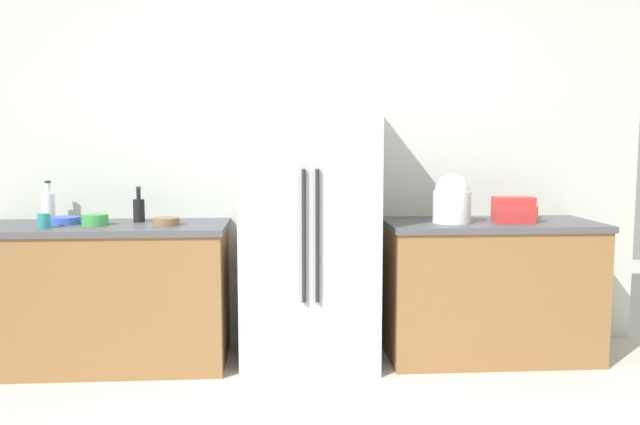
{
  "coord_description": "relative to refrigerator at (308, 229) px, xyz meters",
  "views": [
    {
      "loc": [
        -0.23,
        -2.79,
        1.41
      ],
      "look_at": [
        -0.01,
        0.39,
        1.07
      ],
      "focal_mm": 35.96,
      "sensor_mm": 36.0,
      "label": 1
    }
  ],
  "objects": [
    {
      "name": "counter_right",
      "position": [
        1.21,
        0.03,
        -0.42
      ],
      "size": [
        1.38,
        0.67,
        0.91
      ],
      "color": "olive",
      "rests_on": "ground_plane"
    },
    {
      "name": "toaster",
      "position": [
        1.33,
        -0.04,
        0.12
      ],
      "size": [
        0.24,
        0.16,
        0.17
      ],
      "primitive_type": "cube",
      "color": "red",
      "rests_on": "counter_right"
    },
    {
      "name": "cup_a",
      "position": [
        -1.6,
        -0.12,
        0.08
      ],
      "size": [
        0.08,
        0.08,
        0.09
      ],
      "primitive_type": "cylinder",
      "color": "teal",
      "rests_on": "counter_left"
    },
    {
      "name": "counter_left",
      "position": [
        -1.3,
        0.03,
        -0.42
      ],
      "size": [
        1.56,
        0.67,
        0.91
      ],
      "color": "olive",
      "rests_on": "ground_plane"
    },
    {
      "name": "refrigerator",
      "position": [
        0.0,
        0.0,
        0.0
      ],
      "size": [
        0.86,
        0.71,
        1.75
      ],
      "color": "#B2B5BA",
      "rests_on": "ground_plane"
    },
    {
      "name": "bowl_a",
      "position": [
        -1.33,
        0.0,
        0.07
      ],
      "size": [
        0.16,
        0.16,
        0.07
      ],
      "primitive_type": "cylinder",
      "color": "green",
      "rests_on": "counter_left"
    },
    {
      "name": "kitchen_back_panel",
      "position": [
        0.03,
        0.41,
        0.53
      ],
      "size": [
        4.7,
        0.1,
        2.82
      ],
      "primitive_type": "cube",
      "color": "silver",
      "rests_on": "ground_plane"
    },
    {
      "name": "bowl_b",
      "position": [
        -0.89,
        -0.04,
        0.06
      ],
      "size": [
        0.16,
        0.16,
        0.05
      ],
      "primitive_type": "cylinder",
      "color": "brown",
      "rests_on": "counter_left"
    },
    {
      "name": "bottle_a",
      "position": [
        -1.09,
        0.15,
        0.12
      ],
      "size": [
        0.07,
        0.07,
        0.23
      ],
      "color": "black",
      "rests_on": "counter_left"
    },
    {
      "name": "cup_b",
      "position": [
        1.56,
        0.21,
        0.07
      ],
      "size": [
        0.08,
        0.08,
        0.08
      ],
      "primitive_type": "cylinder",
      "color": "orange",
      "rests_on": "counter_right"
    },
    {
      "name": "bowl_c",
      "position": [
        -1.54,
        0.07,
        0.06
      ],
      "size": [
        0.18,
        0.18,
        0.05
      ],
      "primitive_type": "cylinder",
      "color": "blue",
      "rests_on": "counter_left"
    },
    {
      "name": "rice_cooker",
      "position": [
        0.93,
        -0.03,
        0.18
      ],
      "size": [
        0.24,
        0.24,
        0.32
      ],
      "color": "white",
      "rests_on": "counter_right"
    },
    {
      "name": "bottle_b",
      "position": [
        -1.69,
        0.23,
        0.14
      ],
      "size": [
        0.08,
        0.08,
        0.27
      ],
      "color": "white",
      "rests_on": "counter_left"
    }
  ]
}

